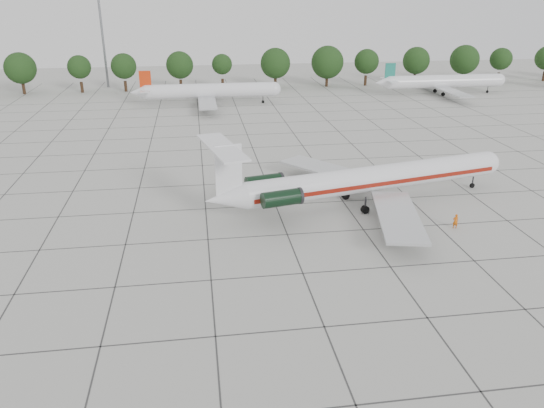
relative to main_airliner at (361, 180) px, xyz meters
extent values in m
plane|color=#B4B4AC|center=(-9.50, -6.53, -3.09)|extent=(260.00, 260.00, 0.00)
cube|color=#383838|center=(-9.50, 8.47, -3.08)|extent=(170.00, 170.00, 0.02)
cylinder|color=silver|center=(2.03, 0.46, -0.03)|extent=(31.38, 9.73, 2.89)
sphere|color=silver|center=(17.40, 3.91, -0.03)|extent=(2.89, 2.89, 2.89)
cone|color=silver|center=(-15.48, -3.48, -0.03)|extent=(4.90, 3.78, 2.89)
cube|color=maroon|center=(1.70, 1.88, -0.25)|extent=(29.91, 6.77, 0.48)
cube|color=maroon|center=(2.35, -0.97, -0.25)|extent=(29.91, 6.77, 0.48)
cube|color=#B7BABC|center=(-1.84, 7.66, -1.21)|extent=(11.21, 12.86, 0.26)
cube|color=#B7BABC|center=(1.62, -7.71, -1.21)|extent=(6.74, 13.69, 0.26)
cube|color=black|center=(-10.79, -0.41, 0.23)|extent=(2.13, 1.53, 0.22)
cylinder|color=black|center=(-10.93, 0.19, 0.23)|extent=(4.46, 2.54, 1.66)
cube|color=black|center=(-9.93, -4.25, 0.23)|extent=(2.13, 1.53, 0.22)
cylinder|color=black|center=(-9.79, -4.85, 0.23)|extent=(4.46, 2.54, 1.66)
cube|color=silver|center=(-15.06, -3.38, 3.04)|extent=(2.79, 0.85, 5.25)
cube|color=silver|center=(-15.65, -3.52, 5.49)|extent=(4.87, 10.83, 0.19)
cylinder|color=black|center=(15.69, 3.53, -2.26)|extent=(0.21, 0.21, 1.66)
cylinder|color=black|center=(15.69, 3.53, -2.79)|extent=(0.65, 0.37, 0.61)
cylinder|color=black|center=(-1.04, 2.10, -1.95)|extent=(0.25, 0.25, 1.58)
cylinder|color=black|center=(-1.04, 2.10, -2.65)|extent=(0.97, 0.70, 0.88)
cylinder|color=black|center=(-0.04, -2.34, -1.95)|extent=(0.25, 0.25, 1.58)
cylinder|color=black|center=(-0.04, -2.34, -2.65)|extent=(0.97, 0.70, 0.88)
imported|color=#D5590C|center=(8.00, -7.52, -2.30)|extent=(0.61, 0.43, 1.58)
cylinder|color=silver|center=(-14.57, 59.75, -0.09)|extent=(27.20, 3.00, 3.00)
cube|color=#B7BABC|center=(-15.57, 59.75, -1.29)|extent=(3.50, 27.20, 0.25)
cube|color=red|center=(-28.01, 59.75, 2.51)|extent=(2.40, 0.25, 3.60)
cylinder|color=black|center=(-15.57, 61.95, -2.69)|extent=(0.80, 0.45, 0.80)
cylinder|color=black|center=(-15.57, 57.55, -2.69)|extent=(0.80, 0.45, 0.80)
cylinder|color=silver|center=(40.02, 64.07, -0.09)|extent=(27.20, 3.00, 3.00)
cube|color=#B7BABC|center=(39.02, 64.07, -1.29)|extent=(3.50, 27.20, 0.25)
cube|color=#197161|center=(26.58, 64.07, 2.51)|extent=(2.40, 0.25, 3.60)
cylinder|color=black|center=(39.02, 66.27, -2.69)|extent=(0.80, 0.45, 0.80)
cylinder|color=black|center=(39.02, 61.87, -2.69)|extent=(0.80, 0.45, 0.80)
cylinder|color=#332114|center=(-57.76, 78.47, -1.84)|extent=(0.70, 0.70, 2.50)
sphere|color=black|center=(-57.76, 78.47, 2.91)|extent=(7.15, 7.15, 7.15)
cylinder|color=#332114|center=(-44.57, 78.47, -1.84)|extent=(0.70, 0.70, 2.50)
sphere|color=black|center=(-44.57, 78.47, 2.91)|extent=(5.43, 5.43, 5.43)
cylinder|color=#332114|center=(-34.38, 78.47, -1.84)|extent=(0.70, 0.70, 2.50)
sphere|color=black|center=(-34.38, 78.47, 2.91)|extent=(5.99, 5.99, 5.99)
cylinder|color=#332114|center=(-21.19, 78.47, -1.84)|extent=(0.70, 0.70, 2.50)
sphere|color=black|center=(-21.19, 78.47, 2.91)|extent=(6.50, 6.50, 6.50)
cylinder|color=#332114|center=(-11.00, 78.47, -1.84)|extent=(0.70, 0.70, 2.50)
sphere|color=black|center=(-11.00, 78.47, 2.91)|extent=(4.93, 4.93, 4.93)
cylinder|color=#332114|center=(2.19, 78.47, -1.84)|extent=(0.70, 0.70, 2.50)
sphere|color=black|center=(2.19, 78.47, 2.91)|extent=(7.40, 7.40, 7.40)
cylinder|color=#332114|center=(15.38, 78.47, -1.84)|extent=(0.70, 0.70, 2.50)
sphere|color=black|center=(15.38, 78.47, 2.91)|extent=(8.08, 8.08, 8.08)
cylinder|color=#332114|center=(25.57, 78.47, -1.84)|extent=(0.70, 0.70, 2.50)
sphere|color=black|center=(25.57, 78.47, 2.91)|extent=(6.17, 6.17, 6.17)
cylinder|color=#332114|center=(38.76, 78.47, -1.84)|extent=(0.70, 0.70, 2.50)
sphere|color=black|center=(38.76, 78.47, 2.91)|extent=(6.82, 6.82, 6.82)
cylinder|color=#332114|center=(51.95, 78.47, -1.84)|extent=(0.70, 0.70, 2.50)
sphere|color=black|center=(51.95, 78.47, 2.91)|extent=(7.44, 7.44, 7.44)
cylinder|color=#332114|center=(62.14, 78.47, -1.84)|extent=(0.70, 0.70, 2.50)
sphere|color=black|center=(62.14, 78.47, 2.91)|extent=(5.66, 5.66, 5.66)
cylinder|color=#332114|center=(75.33, 78.47, -1.84)|extent=(0.70, 0.70, 2.50)
cylinder|color=slate|center=(-39.50, 85.47, 9.41)|extent=(0.56, 0.56, 25.00)
camera|label=1|loc=(-18.05, -54.34, 20.04)|focal=35.00mm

